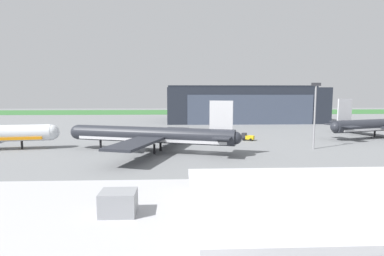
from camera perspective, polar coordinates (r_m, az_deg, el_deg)
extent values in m
plane|color=slate|center=(77.28, 2.38, -4.51)|extent=(440.00, 440.00, 0.00)
cube|color=#367035|center=(239.18, -1.01, 2.93)|extent=(440.00, 56.00, 0.08)
cube|color=#232833|center=(166.32, 9.04, 4.25)|extent=(76.52, 39.77, 17.10)
cube|color=#424C60|center=(146.85, 10.60, 3.27)|extent=(58.16, 0.30, 13.68)
cube|color=#232833|center=(166.24, 9.09, 7.40)|extent=(76.52, 9.54, 1.20)
sphere|color=silver|center=(90.84, -24.15, -0.71)|extent=(4.10, 4.10, 4.10)
cylinder|color=black|center=(93.25, -28.45, -2.74)|extent=(0.56, 0.56, 2.12)
cylinder|color=#282B33|center=(78.01, -7.44, -1.22)|extent=(40.68, 16.59, 3.86)
sphere|color=#282B33|center=(88.17, -19.97, -0.68)|extent=(3.71, 3.71, 3.71)
sphere|color=#282B33|center=(72.54, 7.86, -1.81)|extent=(3.01, 3.01, 3.01)
cube|color=silver|center=(78.16, -7.43, -2.00)|extent=(37.53, 15.59, 0.68)
cube|color=silver|center=(72.49, 5.32, 2.37)|extent=(5.26, 2.06, 6.57)
cube|color=#282B33|center=(75.69, 6.29, -1.15)|extent=(5.24, 6.30, 0.28)
cube|color=#282B33|center=(70.01, 5.52, -1.75)|extent=(5.24, 6.30, 0.28)
cube|color=#282B33|center=(87.23, -4.31, -0.70)|extent=(12.03, 19.51, 0.56)
cube|color=#282B33|center=(68.51, -10.13, -2.74)|extent=(12.03, 19.51, 0.56)
cylinder|color=gray|center=(86.32, -5.14, -1.69)|extent=(4.15, 3.16, 2.13)
cylinder|color=gray|center=(70.38, -10.18, -3.62)|extent=(4.15, 3.16, 2.13)
cylinder|color=black|center=(84.94, -16.23, -2.94)|extent=(0.56, 0.56, 2.41)
cylinder|color=black|center=(79.72, -5.74, -3.32)|extent=(0.56, 0.56, 2.41)
cylinder|color=black|center=(76.02, -6.85, -3.81)|extent=(0.56, 0.56, 2.41)
sphere|color=#282B33|center=(105.09, 24.57, 0.16)|extent=(3.03, 3.03, 3.03)
cube|color=silver|center=(120.46, 31.50, 0.01)|extent=(37.15, 15.10, 0.68)
cube|color=silver|center=(107.04, 25.95, 3.01)|extent=(5.20, 1.99, 6.60)
cube|color=#282B33|center=(104.79, 26.66, 0.25)|extent=(5.16, 6.30, 0.28)
cube|color=#282B33|center=(108.84, 24.42, 0.57)|extent=(5.16, 6.30, 0.28)
cube|color=#282B33|center=(126.42, 27.63, 0.75)|extent=(11.84, 19.64, 0.56)
cylinder|color=gray|center=(126.16, 28.34, 0.08)|extent=(4.16, 3.15, 2.14)
cylinder|color=black|center=(120.67, 30.21, -0.87)|extent=(0.56, 0.56, 2.30)
cube|color=#2D2D33|center=(98.71, 9.43, -1.42)|extent=(1.94, 2.21, 1.85)
cube|color=yellow|center=(98.32, 10.46, -1.69)|extent=(3.00, 2.75, 1.11)
cylinder|color=black|center=(99.78, 9.63, -1.88)|extent=(0.83, 0.59, 0.79)
cylinder|color=black|center=(97.83, 9.33, -2.04)|extent=(0.83, 0.59, 0.79)
cylinder|color=black|center=(99.27, 10.86, -1.95)|extent=(0.83, 0.59, 0.79)
cylinder|color=black|center=(97.31, 10.59, -2.11)|extent=(0.83, 0.59, 0.79)
cube|color=gray|center=(24.29, -13.21, -13.05)|extent=(2.61, 2.17, 1.74)
cylinder|color=#99999E|center=(87.35, 21.35, 1.74)|extent=(0.44, 0.44, 16.39)
cube|color=#333338|center=(87.14, 21.58, 7.38)|extent=(2.40, 0.50, 0.80)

